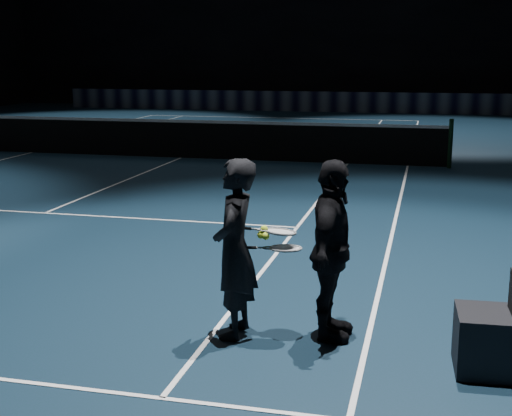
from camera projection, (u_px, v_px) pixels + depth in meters
The scene contains 12 objects.
floor at pixel (180, 158), 17.50m from camera, with size 36.00×36.00×0.00m, color black.
wall_back at pixel (307, 1), 33.55m from camera, with size 30.00×30.00×0.00m, color black.
court_lines at pixel (180, 158), 17.49m from camera, with size 10.98×23.78×0.01m, color white, non-canonical shape.
net_post_right at pixel (450, 144), 15.90m from camera, with size 0.10×0.10×1.10m, color black.
net_mesh at pixel (179, 140), 17.40m from camera, with size 12.80×0.02×0.86m, color black.
net_tape at pixel (179, 121), 17.30m from camera, with size 12.80×0.03×0.07m, color white.
sponsor_backdrop at pixel (296, 101), 32.13m from camera, with size 22.00×0.15×0.90m, color black.
player_a at pixel (235, 249), 6.29m from camera, with size 0.59×0.39×1.61m, color black.
player_b at pixel (331, 251), 6.24m from camera, with size 0.94×0.39×1.61m, color black.
racket_lower at pixel (286, 248), 6.26m from camera, with size 0.68×0.22×0.03m, color black, non-canonical shape.
racket_upper at pixel (280, 232), 6.27m from camera, with size 0.68×0.22×0.03m, color black, non-canonical shape.
tennis_balls at pixel (264, 234), 6.25m from camera, with size 0.12×0.10×0.12m, color #BBD62D, non-canonical shape.
Camera 1 is at (5.93, -16.42, 2.48)m, focal length 50.00 mm.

